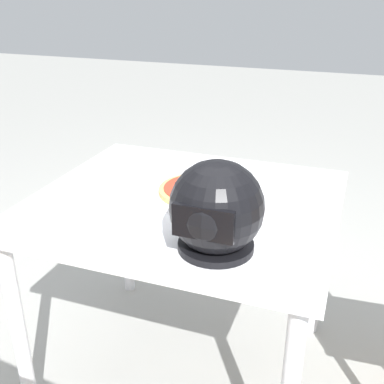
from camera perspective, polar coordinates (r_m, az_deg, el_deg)
The scene contains 5 objects.
ground_plane at distance 2.00m, azimuth -0.75°, elevation -20.07°, with size 14.00×14.00×0.00m, color #9E9E99.
dining_table at distance 1.62m, azimuth -0.87°, elevation -3.73°, with size 1.00×0.88×0.73m.
pizza_plate at distance 1.60m, azimuth 0.88°, elevation -0.29°, with size 0.33×0.33×0.01m, color white.
pizza at distance 1.59m, azimuth 0.80°, elevation 0.29°, with size 0.27×0.27×0.05m.
motorcycle_helmet at distance 1.24m, azimuth 2.97°, elevation -2.07°, with size 0.25×0.25×0.25m.
Camera 1 is at (-0.51, 1.34, 1.39)m, focal length 44.16 mm.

